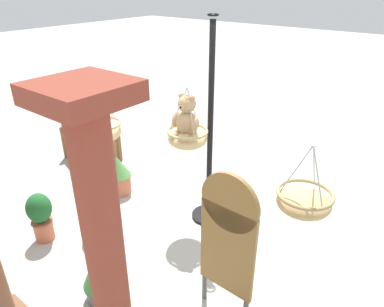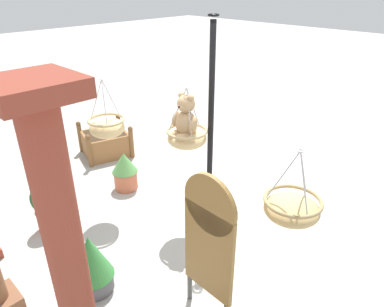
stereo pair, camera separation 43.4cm
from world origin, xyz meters
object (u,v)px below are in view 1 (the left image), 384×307
at_px(hanging_basket_right_low, 103,130).
at_px(potted_plant_conical_shrub, 103,271).
at_px(display_pole_central, 209,163).
at_px(display_sign_board, 228,236).
at_px(teddy_bear, 186,119).
at_px(greenhouse_pillar_right, 111,291).
at_px(hanging_basket_with_teddy, 188,137).
at_px(potted_plant_bushy_green, 118,174).
at_px(potted_plant_small_succulent, 40,215).
at_px(hanging_basket_left_high, 304,201).
at_px(wooden_planter_box, 92,147).

distance_m(hanging_basket_right_low, potted_plant_conical_shrub, 1.71).
distance_m(display_pole_central, display_sign_board, 1.51).
bearing_deg(display_sign_board, potted_plant_conical_shrub, 30.16).
height_order(display_pole_central, teddy_bear, display_pole_central).
relative_size(display_pole_central, greenhouse_pillar_right, 1.03).
distance_m(display_pole_central, hanging_basket_with_teddy, 0.50).
xyz_separation_m(teddy_bear, potted_plant_conical_shrub, (-0.12, 1.46, -1.12)).
relative_size(display_pole_central, potted_plant_bushy_green, 4.29).
xyz_separation_m(potted_plant_small_succulent, potted_plant_conical_shrub, (-1.31, 0.11, -0.02)).
distance_m(teddy_bear, display_sign_board, 1.54).
height_order(greenhouse_pillar_right, display_sign_board, greenhouse_pillar_right).
distance_m(hanging_basket_left_high, greenhouse_pillar_right, 1.92).
distance_m(potted_plant_conical_shrub, display_sign_board, 1.32).
relative_size(display_pole_central, potted_plant_conical_shrub, 3.80).
height_order(display_pole_central, display_sign_board, display_pole_central).
relative_size(teddy_bear, hanging_basket_left_high, 0.77).
bearing_deg(display_sign_board, wooden_planter_box, -19.08).
bearing_deg(display_sign_board, potted_plant_small_succulent, 11.73).
xyz_separation_m(wooden_planter_box, potted_plant_bushy_green, (-1.21, 0.45, 0.08)).
relative_size(hanging_basket_right_low, greenhouse_pillar_right, 0.30).
xyz_separation_m(display_pole_central, greenhouse_pillar_right, (-0.89, 2.31, 0.39)).
distance_m(display_pole_central, potted_plant_conical_shrub, 1.80).
distance_m(wooden_planter_box, potted_plant_small_succulent, 2.17).
relative_size(display_pole_central, hanging_basket_with_teddy, 3.52).
bearing_deg(teddy_bear, potted_plant_small_succulent, 48.51).
height_order(display_pole_central, hanging_basket_left_high, display_pole_central).
xyz_separation_m(teddy_bear, hanging_basket_left_high, (-1.54, 0.19, -0.38)).
bearing_deg(teddy_bear, hanging_basket_left_high, 173.04).
relative_size(hanging_basket_left_high, potted_plant_bushy_green, 1.15).
distance_m(greenhouse_pillar_right, potted_plant_bushy_green, 3.17).
bearing_deg(hanging_basket_right_low, display_pole_central, -146.03).
distance_m(greenhouse_pillar_right, potted_plant_conical_shrub, 1.39).
xyz_separation_m(hanging_basket_left_high, wooden_planter_box, (4.01, -0.58, -0.85)).
bearing_deg(display_sign_board, hanging_basket_right_low, -10.70).
bearing_deg(display_pole_central, wooden_planter_box, -2.63).
height_order(display_pole_central, potted_plant_conical_shrub, display_pole_central).
bearing_deg(wooden_planter_box, hanging_basket_right_low, 150.72).
distance_m(teddy_bear, hanging_basket_right_low, 1.08).
xyz_separation_m(potted_plant_bushy_green, display_sign_board, (-2.41, 0.80, 0.60)).
bearing_deg(greenhouse_pillar_right, hanging_basket_right_low, -38.38).
bearing_deg(hanging_basket_left_high, potted_plant_small_succulent, 22.96).
xyz_separation_m(teddy_bear, hanging_basket_right_low, (0.94, 0.46, -0.23)).
bearing_deg(hanging_basket_with_teddy, hanging_basket_left_high, 172.13).
bearing_deg(potted_plant_conical_shrub, hanging_basket_left_high, -138.23).
bearing_deg(wooden_planter_box, display_sign_board, 160.92).
height_order(hanging_basket_right_low, potted_plant_small_succulent, hanging_basket_right_low).
distance_m(hanging_basket_with_teddy, wooden_planter_box, 2.69).
distance_m(wooden_planter_box, potted_plant_bushy_green, 1.30).
bearing_deg(wooden_planter_box, greenhouse_pillar_right, 145.34).
relative_size(hanging_basket_with_teddy, hanging_basket_left_high, 1.06).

